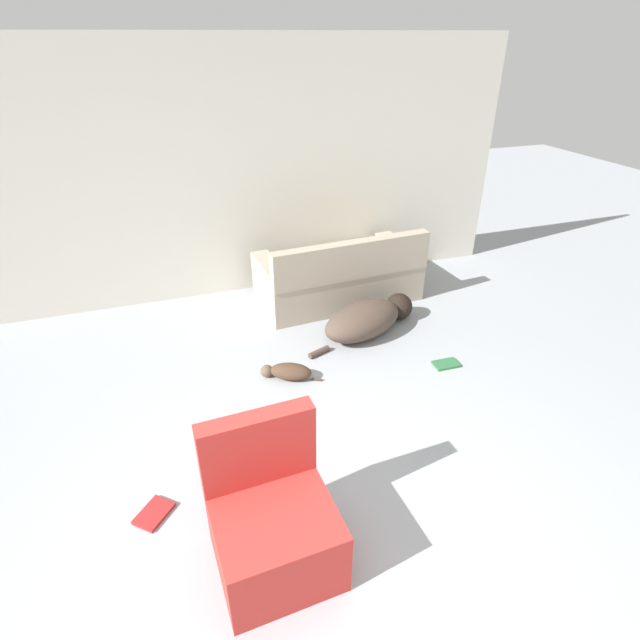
# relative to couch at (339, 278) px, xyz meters

# --- Properties ---
(ground_plane) EXTENTS (20.00, 20.00, 0.00)m
(ground_plane) POSITION_rel_couch_xyz_m (-1.28, -3.19, -0.27)
(ground_plane) COLOR #999EA3
(wall_back) EXTENTS (7.06, 0.06, 2.72)m
(wall_back) POSITION_rel_couch_xyz_m (-1.28, 0.66, 1.09)
(wall_back) COLOR beige
(wall_back) RESTS_ON ground_plane
(couch) EXTENTS (1.84, 0.97, 0.82)m
(couch) POSITION_rel_couch_xyz_m (0.00, 0.00, 0.00)
(couch) COLOR tan
(couch) RESTS_ON ground_plane
(dog) EXTENTS (1.35, 0.77, 0.34)m
(dog) POSITION_rel_couch_xyz_m (0.01, -0.79, -0.10)
(dog) COLOR #4C3D33
(dog) RESTS_ON ground_plane
(cat) EXTENTS (0.53, 0.35, 0.15)m
(cat) POSITION_rel_couch_xyz_m (-0.98, -1.28, -0.20)
(cat) COLOR #473323
(cat) RESTS_ON ground_plane
(laptop_open) EXTENTS (0.40, 0.39, 0.24)m
(laptop_open) POSITION_rel_couch_xyz_m (-1.67, -1.97, -0.19)
(laptop_open) COLOR #B7B7BC
(laptop_open) RESTS_ON ground_plane
(book_green) EXTENTS (0.24, 0.15, 0.02)m
(book_green) POSITION_rel_couch_xyz_m (0.47, -1.57, -0.26)
(book_green) COLOR #2D663D
(book_green) RESTS_ON ground_plane
(book_red) EXTENTS (0.28, 0.29, 0.02)m
(book_red) POSITION_rel_couch_xyz_m (-2.20, -2.42, -0.26)
(book_red) COLOR maroon
(book_red) RESTS_ON ground_plane
(side_chair) EXTENTS (0.69, 0.67, 0.90)m
(side_chair) POSITION_rel_couch_xyz_m (-1.54, -2.96, 0.03)
(side_chair) COLOR #B72D28
(side_chair) RESTS_ON ground_plane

